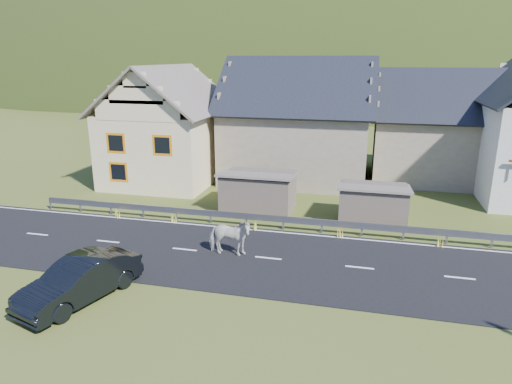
# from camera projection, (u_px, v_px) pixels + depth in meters

# --- Properties ---
(ground) EXTENTS (160.00, 160.00, 0.00)m
(ground) POSITION_uv_depth(u_px,v_px,m) (268.00, 259.00, 20.41)
(ground) COLOR #384A17
(ground) RESTS_ON ground
(road) EXTENTS (60.00, 7.00, 0.04)m
(road) POSITION_uv_depth(u_px,v_px,m) (268.00, 258.00, 20.40)
(road) COLOR black
(road) RESTS_ON ground
(lane_markings) EXTENTS (60.00, 6.60, 0.01)m
(lane_markings) POSITION_uv_depth(u_px,v_px,m) (268.00, 258.00, 20.40)
(lane_markings) COLOR silver
(lane_markings) RESTS_ON road
(guardrail) EXTENTS (28.10, 0.09, 0.75)m
(guardrail) POSITION_uv_depth(u_px,v_px,m) (283.00, 220.00, 23.68)
(guardrail) COLOR #93969B
(guardrail) RESTS_ON ground
(shed_left) EXTENTS (4.30, 3.30, 2.40)m
(shed_left) POSITION_uv_depth(u_px,v_px,m) (259.00, 192.00, 26.60)
(shed_left) COLOR #6F5F52
(shed_left) RESTS_ON ground
(shed_right) EXTENTS (3.80, 2.90, 2.20)m
(shed_right) POSITION_uv_depth(u_px,v_px,m) (373.00, 205.00, 24.69)
(shed_right) COLOR #6F5F52
(shed_right) RESTS_ON ground
(house_cream) EXTENTS (7.80, 9.80, 8.30)m
(house_cream) POSITION_uv_depth(u_px,v_px,m) (168.00, 120.00, 32.61)
(house_cream) COLOR beige
(house_cream) RESTS_ON ground
(house_stone_a) EXTENTS (10.80, 9.80, 8.90)m
(house_stone_a) POSITION_uv_depth(u_px,v_px,m) (299.00, 114.00, 33.27)
(house_stone_a) COLOR gray
(house_stone_a) RESTS_ON ground
(house_stone_b) EXTENTS (9.80, 8.80, 8.10)m
(house_stone_b) POSITION_uv_depth(u_px,v_px,m) (440.00, 121.00, 32.98)
(house_stone_b) COLOR gray
(house_stone_b) RESTS_ON ground
(mountain) EXTENTS (440.00, 280.00, 260.00)m
(mountain) POSITION_uv_depth(u_px,v_px,m) (370.00, 127.00, 192.54)
(mountain) COLOR black
(mountain) RESTS_ON ground
(conifer_patch) EXTENTS (76.00, 50.00, 28.00)m
(conifer_patch) POSITION_uv_depth(u_px,v_px,m) (165.00, 66.00, 133.60)
(conifer_patch) COLOR black
(conifer_patch) RESTS_ON ground
(horse) EXTENTS (0.95, 2.08, 1.75)m
(horse) POSITION_uv_depth(u_px,v_px,m) (229.00, 237.00, 20.49)
(horse) COLOR beige
(horse) RESTS_ON road
(car) EXTENTS (3.03, 5.08, 1.58)m
(car) POSITION_uv_depth(u_px,v_px,m) (80.00, 280.00, 16.80)
(car) COLOR black
(car) RESTS_ON ground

